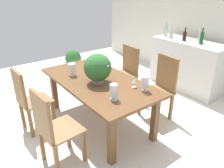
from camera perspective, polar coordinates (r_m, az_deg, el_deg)
ground_plane at (r=3.65m, az=-2.05°, el=-9.18°), size 7.04×7.04×0.00m
back_wall at (r=5.04m, az=23.56°, el=14.40°), size 6.40×0.10×2.60m
dining_table at (r=3.29m, az=-3.66°, el=-0.51°), size 1.93×1.00×0.73m
chair_near_right at (r=2.63m, az=-15.31°, el=-10.64°), size 0.49×0.48×1.00m
chair_far_right at (r=3.58m, az=12.77°, el=-0.16°), size 0.49×0.46×1.03m
chair_near_left at (r=3.36m, az=-20.92°, el=-3.50°), size 0.43×0.45×0.98m
chair_far_left at (r=4.14m, az=3.71°, el=3.74°), size 0.49×0.45×0.99m
flower_centerpiece at (r=3.08m, az=-3.76°, el=4.21°), size 0.39×0.39×0.43m
crystal_vase_left at (r=3.42m, az=-10.40°, el=4.11°), size 0.12×0.12×0.19m
crystal_vase_center_near at (r=2.65m, az=0.44°, el=-1.83°), size 0.10×0.10×0.21m
crystal_vase_right at (r=2.90m, az=8.55°, el=0.47°), size 0.10×0.10×0.21m
wine_glass at (r=2.99m, az=5.87°, el=0.84°), size 0.06×0.06×0.14m
kitchen_counter at (r=4.79m, az=18.86°, el=4.68°), size 1.49×0.57×1.00m
wine_bottle_green at (r=4.97m, az=13.82°, el=13.46°), size 0.08×0.08×0.32m
wine_bottle_clear at (r=4.79m, az=15.16°, el=12.71°), size 0.07×0.07×0.27m
wine_bottle_tall at (r=4.64m, az=18.37°, el=11.80°), size 0.07×0.07×0.26m
wine_bottle_dark at (r=4.47m, az=22.32°, el=11.09°), size 0.07×0.07×0.30m
wine_bottle_amber at (r=4.64m, az=21.97°, el=11.54°), size 0.08×0.08×0.28m
potted_plant_floor at (r=5.56m, az=-10.05°, el=6.24°), size 0.39×0.39×0.55m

